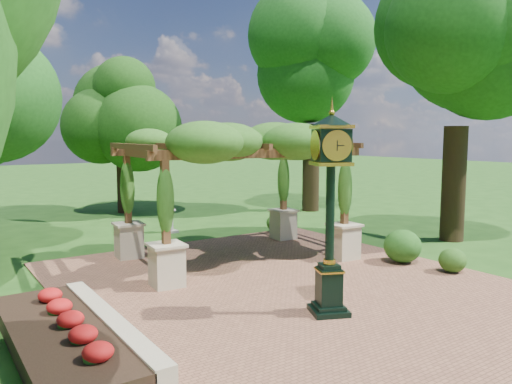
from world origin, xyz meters
TOP-DOWN VIEW (x-y plane):
  - ground at (0.00, 0.00)m, footprint 120.00×120.00m
  - brick_plaza at (0.00, 1.00)m, footprint 10.00×12.00m
  - border_wall at (-4.60, 0.50)m, footprint 0.35×5.00m
  - flower_bed at (-5.50, 0.50)m, footprint 1.50×5.00m
  - pedestal_clock at (-0.53, -0.93)m, footprint 1.08×1.08m
  - pergola at (0.38, 4.12)m, footprint 6.68×4.49m
  - sundial at (0.48, 9.03)m, footprint 0.52×0.52m
  - shrub_front at (4.34, -0.48)m, footprint 0.94×0.94m
  - shrub_mid at (4.05, 0.96)m, footprint 1.40×1.40m
  - shrub_back at (3.80, 6.70)m, footprint 0.99×0.99m
  - tree_north at (0.79, 14.88)m, footprint 3.64×3.64m
  - tree_east_far at (8.57, 10.31)m, footprint 5.16×5.16m
  - tree_east_near at (8.11, 2.13)m, footprint 4.54×4.54m

SIDE VIEW (x-z plane):
  - ground at x=0.00m, z-range 0.00..0.00m
  - brick_plaza at x=0.00m, z-range 0.00..0.04m
  - flower_bed at x=-5.50m, z-range 0.00..0.36m
  - border_wall at x=-4.60m, z-range 0.00..0.40m
  - shrub_front at x=4.34m, z-range 0.04..0.69m
  - shrub_back at x=3.80m, z-range 0.04..0.72m
  - sundial at x=0.48m, z-range -0.05..0.83m
  - shrub_mid at x=4.05m, z-range 0.04..1.00m
  - pedestal_clock at x=-0.53m, z-range 0.41..4.56m
  - pergola at x=0.38m, z-range 1.29..5.31m
  - tree_north at x=0.79m, z-range 1.29..8.33m
  - tree_east_near at x=8.11m, z-range 1.90..12.24m
  - tree_east_far at x=8.57m, z-range 2.04..13.00m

